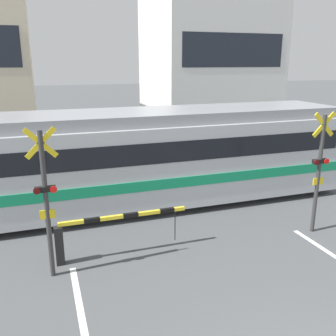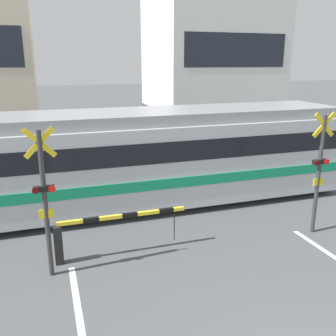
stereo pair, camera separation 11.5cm
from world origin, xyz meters
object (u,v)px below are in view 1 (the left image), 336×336
object	(u,v)px
crossing_signal_left	(46,197)
crossing_signal_right	(319,168)
crossing_barrier_far	(195,158)
commuter_train	(64,162)
crossing_barrier_near	(94,231)
pedestrian	(154,147)

from	to	relation	value
crossing_signal_left	crossing_signal_right	xyz separation A→B (m)	(7.23, 0.00, 0.00)
crossing_barrier_far	crossing_signal_right	size ratio (longest dim) A/B	0.96
commuter_train	crossing_barrier_near	world-z (taller)	commuter_train
crossing_barrier_far	crossing_signal_right	xyz separation A→B (m)	(1.03, -6.34, 1.15)
commuter_train	crossing_signal_right	distance (m)	7.57
crossing_barrier_far	crossing_signal_left	distance (m)	8.94
crossing_barrier_near	crossing_signal_right	world-z (taller)	crossing_signal_right
crossing_barrier_far	crossing_signal_left	world-z (taller)	crossing_signal_left
commuter_train	crossing_signal_left	distance (m)	3.75
crossing_signal_left	pedestrian	distance (m)	9.70
commuter_train	pedestrian	distance (m)	6.36
crossing_barrier_near	pedestrian	bearing A→B (deg)	63.41
commuter_train	crossing_barrier_near	distance (m)	3.39
crossing_barrier_near	crossing_signal_left	world-z (taller)	crossing_signal_left
crossing_signal_left	pedestrian	size ratio (longest dim) A/B	2.14
crossing_barrier_far	pedestrian	distance (m)	2.31
crossing_signal_left	crossing_barrier_far	bearing A→B (deg)	45.69
commuter_train	pedestrian	bearing A→B (deg)	46.72
commuter_train	crossing_barrier_far	distance (m)	6.24
commuter_train	crossing_signal_left	xyz separation A→B (m)	(-0.62, -3.69, 0.19)
commuter_train	pedestrian	world-z (taller)	commuter_train
crossing_barrier_far	crossing_signal_left	xyz separation A→B (m)	(-6.19, -6.34, 1.15)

